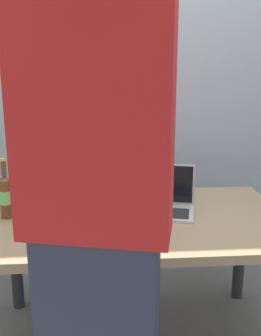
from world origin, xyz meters
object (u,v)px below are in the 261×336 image
object	(u,v)px
beer_bottle_brown	(6,195)
person_figure	(97,228)
laptop	(165,201)
coffee_mug	(122,187)
beer_bottle_dark	(22,191)
beer_bottle_amber	(42,189)
beer_bottle_green	(34,197)

from	to	relation	value
beer_bottle_brown	person_figure	bearing A→B (deg)	-59.11
laptop	coffee_mug	size ratio (longest dim) A/B	3.32
beer_bottle_dark	beer_bottle_amber	xyz separation A→B (m)	(0.08, 0.08, -0.02)
beer_bottle_brown	coffee_mug	bearing A→B (deg)	26.96
beer_bottle_amber	beer_bottle_brown	bearing A→B (deg)	-141.62
beer_bottle_dark	coffee_mug	distance (m)	0.57
beer_bottle_dark	beer_bottle_brown	world-z (taller)	beer_bottle_dark
beer_bottle_brown	person_figure	world-z (taller)	person_figure
beer_bottle_dark	beer_bottle_green	bearing A→B (deg)	-35.52
beer_bottle_brown	beer_bottle_amber	bearing A→B (deg)	38.38
beer_bottle_amber	coffee_mug	xyz separation A→B (m)	(0.42, 0.17, -0.06)
beer_bottle_amber	beer_bottle_brown	world-z (taller)	beer_bottle_brown
laptop	person_figure	distance (m)	0.87
laptop	beer_bottle_dark	distance (m)	0.72
laptop	coffee_mug	distance (m)	0.33
beer_bottle_brown	person_figure	size ratio (longest dim) A/B	0.16
beer_bottle_brown	person_figure	xyz separation A→B (m)	(0.45, -0.75, 0.14)
laptop	beer_bottle_brown	distance (m)	0.79
person_figure	beer_bottle_amber	bearing A→B (deg)	108.47
beer_bottle_dark	coffee_mug	size ratio (longest dim) A/B	2.85
beer_bottle_dark	laptop	bearing A→B (deg)	-0.73
beer_bottle_dark	person_figure	distance (m)	0.88
beer_bottle_dark	person_figure	xyz separation A→B (m)	(0.37, -0.79, 0.13)
laptop	beer_bottle_brown	bearing A→B (deg)	-177.56
beer_bottle_dark	beer_bottle_brown	bearing A→B (deg)	-149.30
beer_bottle_green	coffee_mug	distance (m)	0.54
beer_bottle_amber	beer_bottle_green	size ratio (longest dim) A/B	1.04
beer_bottle_dark	beer_bottle_brown	distance (m)	0.08
laptop	person_figure	bearing A→B (deg)	-113.45
beer_bottle_brown	beer_bottle_green	xyz separation A→B (m)	(0.14, -0.00, -0.01)
beer_bottle_amber	person_figure	xyz separation A→B (m)	(0.29, -0.87, 0.15)
laptop	beer_bottle_dark	world-z (taller)	beer_bottle_dark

